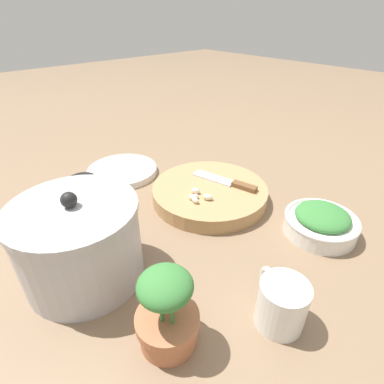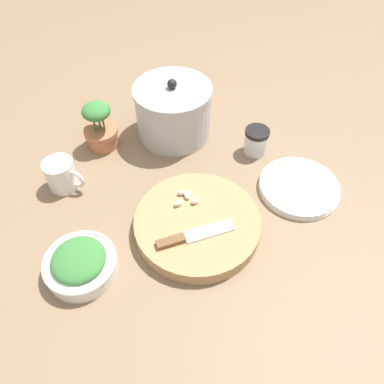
% 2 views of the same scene
% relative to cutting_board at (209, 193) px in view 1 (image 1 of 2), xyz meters
% --- Properties ---
extents(ground_plane, '(5.00, 5.00, 0.00)m').
position_rel_cutting_board_xyz_m(ground_plane, '(-0.03, 0.11, -0.02)').
color(ground_plane, '#7F664C').
extents(cutting_board, '(0.31, 0.31, 0.04)m').
position_rel_cutting_board_xyz_m(cutting_board, '(0.00, 0.00, 0.00)').
color(cutting_board, tan).
rests_on(cutting_board, ground_plane).
extents(chef_knife, '(0.19, 0.07, 0.01)m').
position_rel_cutting_board_xyz_m(chef_knife, '(-0.02, -0.05, 0.02)').
color(chef_knife, brown).
rests_on(chef_knife, cutting_board).
extents(garlic_cloves, '(0.07, 0.05, 0.02)m').
position_rel_cutting_board_xyz_m(garlic_cloves, '(-0.02, 0.07, 0.03)').
color(garlic_cloves, silver).
rests_on(garlic_cloves, cutting_board).
extents(herb_bowl, '(0.17, 0.17, 0.07)m').
position_rel_cutting_board_xyz_m(herb_bowl, '(-0.28, -0.09, 0.01)').
color(herb_bowl, silver).
rests_on(herb_bowl, ground_plane).
extents(spice_jar, '(0.07, 0.07, 0.08)m').
position_rel_cutting_board_xyz_m(spice_jar, '(0.20, 0.27, 0.02)').
color(spice_jar, silver).
rests_on(spice_jar, ground_plane).
extents(coffee_mug, '(0.11, 0.08, 0.09)m').
position_rel_cutting_board_xyz_m(coffee_mug, '(-0.35, 0.18, 0.02)').
color(coffee_mug, silver).
rests_on(coffee_mug, ground_plane).
extents(plate_stack, '(0.22, 0.22, 0.02)m').
position_rel_cutting_board_xyz_m(plate_stack, '(0.29, 0.10, -0.01)').
color(plate_stack, silver).
rests_on(plate_stack, ground_plane).
extents(stock_pot, '(0.23, 0.23, 0.19)m').
position_rel_cutting_board_xyz_m(stock_pot, '(-0.03, 0.38, 0.06)').
color(stock_pot, '#B2B2B7').
rests_on(stock_pot, ground_plane).
extents(potted_herb, '(0.10, 0.10, 0.15)m').
position_rel_cutting_board_xyz_m(potted_herb, '(-0.25, 0.34, 0.04)').
color(potted_herb, '#B26B47').
rests_on(potted_herb, ground_plane).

